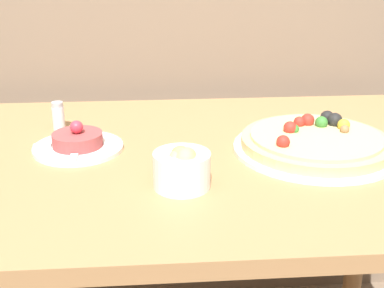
# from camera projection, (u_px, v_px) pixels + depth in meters

# --- Properties ---
(dining_table) EXTENTS (1.29, 0.85, 0.77)m
(dining_table) POSITION_uv_depth(u_px,v_px,m) (187.00, 194.00, 1.23)
(dining_table) COLOR #AD7F51
(dining_table) RESTS_ON ground_plane
(pizza_plate) EXTENTS (0.37, 0.37, 0.07)m
(pizza_plate) POSITION_uv_depth(u_px,v_px,m) (316.00, 142.00, 1.21)
(pizza_plate) COLOR white
(pizza_plate) RESTS_ON dining_table
(tartare_plate) EXTENTS (0.20, 0.20, 0.07)m
(tartare_plate) POSITION_uv_depth(u_px,v_px,m) (78.00, 143.00, 1.21)
(tartare_plate) COLOR white
(tartare_plate) RESTS_ON dining_table
(small_bowl) EXTENTS (0.11, 0.11, 0.09)m
(small_bowl) POSITION_uv_depth(u_px,v_px,m) (182.00, 167.00, 1.02)
(small_bowl) COLOR white
(small_bowl) RESTS_ON dining_table
(salt_shaker) EXTENTS (0.03, 0.03, 0.07)m
(salt_shaker) POSITION_uv_depth(u_px,v_px,m) (58.00, 116.00, 1.33)
(salt_shaker) COLOR silver
(salt_shaker) RESTS_ON dining_table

